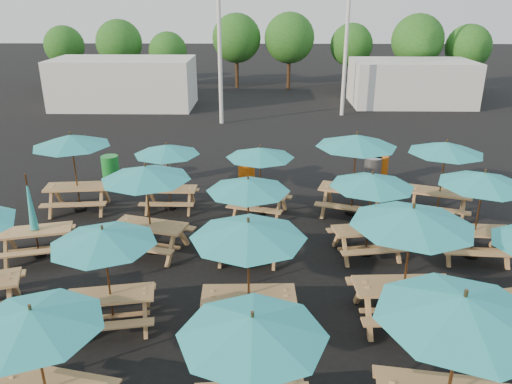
{
  "coord_description": "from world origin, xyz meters",
  "views": [
    {
      "loc": [
        0.22,
        -11.33,
        6.17
      ],
      "look_at": [
        0.0,
        1.5,
        1.1
      ],
      "focal_mm": 35.0,
      "sensor_mm": 36.0,
      "label": 1
    }
  ],
  "objects_px": {
    "picnic_unit_4": "(33,325)",
    "picnic_unit_15": "(356,145)",
    "picnic_unit_6": "(146,177)",
    "waste_bin_2": "(247,168)",
    "waste_bin_0": "(111,169)",
    "waste_bin_1": "(169,168)",
    "picnic_unit_5": "(104,242)",
    "picnic_unit_11": "(260,156)",
    "waste_bin_3": "(373,171)",
    "picnic_unit_9": "(248,236)",
    "picnic_unit_7": "(167,153)",
    "picnic_unit_3": "(71,144)",
    "picnic_unit_8": "(252,333)",
    "picnic_unit_13": "(412,223)",
    "picnic_unit_14": "(372,185)",
    "picnic_unit_2": "(34,224)",
    "picnic_unit_18": "(483,183)",
    "picnic_unit_19": "(446,151)",
    "waste_bin_4": "(379,169)",
    "picnic_unit_10": "(248,189)",
    "picnic_unit_12": "(462,316)"
  },
  "relations": [
    {
      "from": "picnic_unit_4",
      "to": "picnic_unit_15",
      "type": "xyz_separation_m",
      "value": [
        5.88,
        8.09,
        0.31
      ]
    },
    {
      "from": "picnic_unit_6",
      "to": "waste_bin_2",
      "type": "bearing_deg",
      "value": 82.55
    },
    {
      "from": "waste_bin_0",
      "to": "waste_bin_1",
      "type": "bearing_deg",
      "value": 5.72
    },
    {
      "from": "picnic_unit_5",
      "to": "waste_bin_2",
      "type": "relative_size",
      "value": 2.45
    },
    {
      "from": "picnic_unit_11",
      "to": "waste_bin_3",
      "type": "xyz_separation_m",
      "value": [
        3.9,
        2.7,
        -1.36
      ]
    },
    {
      "from": "picnic_unit_4",
      "to": "picnic_unit_9",
      "type": "distance_m",
      "value": 3.87
    },
    {
      "from": "picnic_unit_7",
      "to": "picnic_unit_9",
      "type": "distance_m",
      "value": 6.43
    },
    {
      "from": "picnic_unit_3",
      "to": "waste_bin_0",
      "type": "relative_size",
      "value": 2.61
    },
    {
      "from": "picnic_unit_8",
      "to": "picnic_unit_11",
      "type": "height_order",
      "value": "picnic_unit_8"
    },
    {
      "from": "picnic_unit_8",
      "to": "waste_bin_2",
      "type": "relative_size",
      "value": 2.39
    },
    {
      "from": "picnic_unit_13",
      "to": "waste_bin_3",
      "type": "relative_size",
      "value": 2.62
    },
    {
      "from": "picnic_unit_13",
      "to": "picnic_unit_14",
      "type": "height_order",
      "value": "picnic_unit_13"
    },
    {
      "from": "picnic_unit_2",
      "to": "picnic_unit_18",
      "type": "height_order",
      "value": "picnic_unit_18"
    },
    {
      "from": "picnic_unit_19",
      "to": "waste_bin_4",
      "type": "distance_m",
      "value": 3.43
    },
    {
      "from": "picnic_unit_14",
      "to": "waste_bin_4",
      "type": "height_order",
      "value": "picnic_unit_14"
    },
    {
      "from": "picnic_unit_10",
      "to": "waste_bin_4",
      "type": "relative_size",
      "value": 2.24
    },
    {
      "from": "picnic_unit_10",
      "to": "waste_bin_4",
      "type": "xyz_separation_m",
      "value": [
        4.43,
        5.62,
        -1.39
      ]
    },
    {
      "from": "picnic_unit_7",
      "to": "picnic_unit_19",
      "type": "height_order",
      "value": "picnic_unit_19"
    },
    {
      "from": "waste_bin_2",
      "to": "waste_bin_4",
      "type": "bearing_deg",
      "value": -0.25
    },
    {
      "from": "picnic_unit_2",
      "to": "picnic_unit_7",
      "type": "distance_m",
      "value": 4.24
    },
    {
      "from": "picnic_unit_5",
      "to": "picnic_unit_7",
      "type": "relative_size",
      "value": 1.13
    },
    {
      "from": "picnic_unit_13",
      "to": "picnic_unit_11",
      "type": "bearing_deg",
      "value": 116.2
    },
    {
      "from": "picnic_unit_4",
      "to": "picnic_unit_12",
      "type": "height_order",
      "value": "picnic_unit_12"
    },
    {
      "from": "picnic_unit_2",
      "to": "waste_bin_3",
      "type": "relative_size",
      "value": 2.31
    },
    {
      "from": "picnic_unit_7",
      "to": "picnic_unit_19",
      "type": "distance_m",
      "value": 8.11
    },
    {
      "from": "picnic_unit_12",
      "to": "picnic_unit_18",
      "type": "relative_size",
      "value": 1.18
    },
    {
      "from": "picnic_unit_14",
      "to": "waste_bin_4",
      "type": "relative_size",
      "value": 2.47
    },
    {
      "from": "picnic_unit_3",
      "to": "picnic_unit_10",
      "type": "bearing_deg",
      "value": -35.02
    },
    {
      "from": "picnic_unit_18",
      "to": "picnic_unit_19",
      "type": "relative_size",
      "value": 0.83
    },
    {
      "from": "picnic_unit_13",
      "to": "waste_bin_3",
      "type": "bearing_deg",
      "value": 80.04
    },
    {
      "from": "picnic_unit_8",
      "to": "picnic_unit_10",
      "type": "xyz_separation_m",
      "value": [
        -0.24,
        5.53,
        -0.07
      ]
    },
    {
      "from": "picnic_unit_10",
      "to": "picnic_unit_11",
      "type": "xyz_separation_m",
      "value": [
        0.26,
        2.72,
        -0.02
      ]
    },
    {
      "from": "waste_bin_4",
      "to": "waste_bin_2",
      "type": "bearing_deg",
      "value": 179.75
    },
    {
      "from": "picnic_unit_7",
      "to": "picnic_unit_13",
      "type": "xyz_separation_m",
      "value": [
        5.68,
        -5.58,
        0.37
      ]
    },
    {
      "from": "picnic_unit_11",
      "to": "picnic_unit_13",
      "type": "distance_m",
      "value": 5.99
    },
    {
      "from": "picnic_unit_10",
      "to": "waste_bin_0",
      "type": "distance_m",
      "value": 7.54
    },
    {
      "from": "picnic_unit_9",
      "to": "picnic_unit_14",
      "type": "bearing_deg",
      "value": 44.53
    },
    {
      "from": "picnic_unit_8",
      "to": "picnic_unit_9",
      "type": "distance_m",
      "value": 2.73
    },
    {
      "from": "picnic_unit_19",
      "to": "picnic_unit_2",
      "type": "bearing_deg",
      "value": -146.14
    },
    {
      "from": "picnic_unit_2",
      "to": "picnic_unit_10",
      "type": "xyz_separation_m",
      "value": [
        5.32,
        -0.02,
        0.96
      ]
    },
    {
      "from": "waste_bin_1",
      "to": "waste_bin_4",
      "type": "xyz_separation_m",
      "value": [
        7.44,
        -0.03,
        0.0
      ]
    },
    {
      "from": "picnic_unit_2",
      "to": "waste_bin_1",
      "type": "height_order",
      "value": "picnic_unit_2"
    },
    {
      "from": "picnic_unit_19",
      "to": "waste_bin_4",
      "type": "xyz_separation_m",
      "value": [
        -1.16,
        2.85,
        -1.51
      ]
    },
    {
      "from": "picnic_unit_12",
      "to": "picnic_unit_15",
      "type": "relative_size",
      "value": 0.91
    },
    {
      "from": "picnic_unit_11",
      "to": "picnic_unit_19",
      "type": "height_order",
      "value": "picnic_unit_19"
    },
    {
      "from": "picnic_unit_6",
      "to": "picnic_unit_14",
      "type": "relative_size",
      "value": 1.15
    },
    {
      "from": "waste_bin_0",
      "to": "picnic_unit_15",
      "type": "bearing_deg",
      "value": -18.25
    },
    {
      "from": "waste_bin_3",
      "to": "waste_bin_4",
      "type": "distance_m",
      "value": 0.34
    },
    {
      "from": "waste_bin_3",
      "to": "picnic_unit_10",
      "type": "bearing_deg",
      "value": -127.51
    },
    {
      "from": "picnic_unit_3",
      "to": "picnic_unit_4",
      "type": "height_order",
      "value": "picnic_unit_3"
    }
  ]
}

